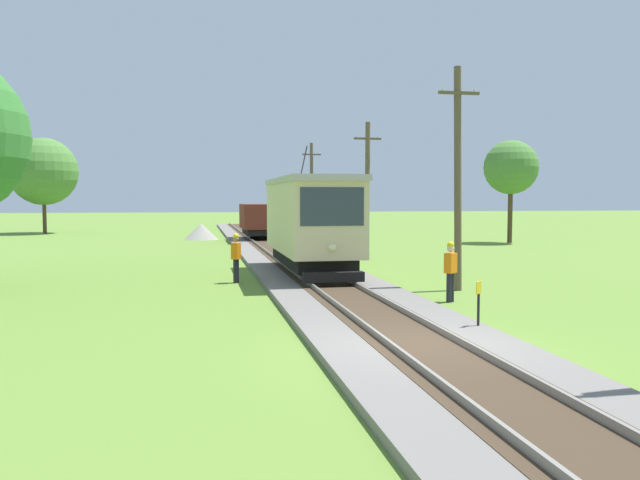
{
  "coord_description": "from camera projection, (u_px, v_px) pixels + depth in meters",
  "views": [
    {
      "loc": [
        -4.31,
        -11.84,
        3.04
      ],
      "look_at": [
        0.39,
        12.55,
        1.42
      ],
      "focal_mm": 36.03,
      "sensor_mm": 36.0,
      "label": 1
    }
  ],
  "objects": [
    {
      "name": "tree_left_far",
      "position": [
        511.0,
        168.0,
        43.37
      ],
      "size": [
        3.65,
        3.65,
        6.96
      ],
      "color": "#4C3823",
      "rests_on": "ground"
    },
    {
      "name": "track_worker",
      "position": [
        450.0,
        269.0,
        18.72
      ],
      "size": [
        0.45,
        0.43,
        1.78
      ],
      "rotation": [
        0.0,
        0.0,
        2.26
      ],
      "color": "black",
      "rests_on": "ground"
    },
    {
      "name": "utility_pole_mid",
      "position": [
        367.0,
        189.0,
        32.24
      ],
      "size": [
        1.4,
        0.35,
        6.84
      ],
      "color": "brown",
      "rests_on": "ground"
    },
    {
      "name": "tree_right_far",
      "position": [
        43.0,
        171.0,
        55.07
      ],
      "size": [
        5.78,
        5.78,
        8.23
      ],
      "color": "#4C3823",
      "rests_on": "ground"
    },
    {
      "name": "ground_plane",
      "position": [
        421.0,
        353.0,
        12.62
      ],
      "size": [
        260.0,
        260.0,
        0.0
      ],
      "primitive_type": "plane",
      "color": "olive"
    },
    {
      "name": "utility_pole_far",
      "position": [
        312.0,
        190.0,
        47.79
      ],
      "size": [
        1.4,
        0.35,
        7.14
      ],
      "color": "brown",
      "rests_on": "ground"
    },
    {
      "name": "track_ballast",
      "position": [
        421.0,
        348.0,
        12.61
      ],
      "size": [
        4.2,
        120.0,
        0.18
      ],
      "primitive_type": "cube",
      "color": "slate",
      "rests_on": "ground"
    },
    {
      "name": "gravel_pile",
      "position": [
        201.0,
        231.0,
        47.19
      ],
      "size": [
        2.5,
        2.5,
        1.19
      ],
      "primitive_type": "cone",
      "color": "#9E998E",
      "rests_on": "ground"
    },
    {
      "name": "utility_pole_near_tram",
      "position": [
        458.0,
        176.0,
        21.08
      ],
      "size": [
        1.4,
        0.54,
        7.35
      ],
      "color": "brown",
      "rests_on": "ground"
    },
    {
      "name": "trackside_signal_marker",
      "position": [
        478.0,
        304.0,
        14.38
      ],
      "size": [
        0.21,
        0.21,
        1.18
      ],
      "color": "black",
      "rests_on": "ground"
    },
    {
      "name": "second_worker",
      "position": [
        236.0,
        256.0,
        22.99
      ],
      "size": [
        0.38,
        0.45,
        1.78
      ],
      "rotation": [
        0.0,
        0.0,
        2.7
      ],
      "color": "black",
      "rests_on": "ground"
    },
    {
      "name": "rail_left",
      "position": [
        386.0,
        342.0,
        12.47
      ],
      "size": [
        0.07,
        120.0,
        0.14
      ],
      "primitive_type": "cube",
      "color": "gray",
      "rests_on": "track_ballast"
    },
    {
      "name": "red_tram",
      "position": [
        311.0,
        220.0,
        24.66
      ],
      "size": [
        2.6,
        8.54,
        4.79
      ],
      "color": "beige",
      "rests_on": "rail_right"
    },
    {
      "name": "freight_car",
      "position": [
        259.0,
        219.0,
        45.17
      ],
      "size": [
        2.4,
        5.2,
        2.31
      ],
      "color": "maroon",
      "rests_on": "rail_right"
    },
    {
      "name": "rail_right",
      "position": [
        456.0,
        339.0,
        12.74
      ],
      "size": [
        0.07,
        120.0,
        0.14
      ],
      "primitive_type": "cube",
      "color": "gray",
      "rests_on": "track_ballast"
    },
    {
      "name": "sleeper_bed",
      "position": [
        421.0,
        344.0,
        12.61
      ],
      "size": [
        2.04,
        120.0,
        0.01
      ],
      "primitive_type": "cube",
      "color": "#423323",
      "rests_on": "track_ballast"
    }
  ]
}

